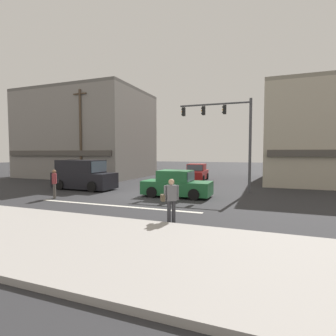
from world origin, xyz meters
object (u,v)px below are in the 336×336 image
(utility_pole_near_left, at_px, (80,134))
(pedestrian_foreground_with_bag, at_px, (171,198))
(van_parked_curbside, at_px, (83,175))
(pedestrian_mid_crossing, at_px, (54,182))
(sedan_approaching_near, at_px, (177,185))
(sedan_waiting_far, at_px, (197,173))
(traffic_light_mast, at_px, (230,128))

(utility_pole_near_left, height_order, pedestrian_foreground_with_bag, utility_pole_near_left)
(van_parked_curbside, distance_m, pedestrian_mid_crossing, 3.85)
(pedestrian_foreground_with_bag, bearing_deg, utility_pole_near_left, 139.93)
(pedestrian_mid_crossing, bearing_deg, van_parked_curbside, 104.40)
(van_parked_curbside, height_order, sedan_approaching_near, van_parked_curbside)
(sedan_waiting_far, bearing_deg, van_parked_curbside, -125.26)
(utility_pole_near_left, distance_m, traffic_light_mast, 13.78)
(sedan_waiting_far, xyz_separation_m, van_parked_curbside, (-6.16, -8.71, 0.29))
(utility_pole_near_left, xyz_separation_m, traffic_light_mast, (13.68, -1.66, -0.05))
(van_parked_curbside, height_order, pedestrian_foreground_with_bag, van_parked_curbside)
(sedan_approaching_near, relative_size, pedestrian_mid_crossing, 2.46)
(sedan_waiting_far, relative_size, sedan_approaching_near, 1.03)
(sedan_waiting_far, xyz_separation_m, sedan_approaching_near, (1.18, -9.35, 0.00))
(pedestrian_mid_crossing, bearing_deg, sedan_waiting_far, 67.30)
(pedestrian_foreground_with_bag, bearing_deg, sedan_waiting_far, 100.91)
(traffic_light_mast, distance_m, pedestrian_mid_crossing, 11.56)
(traffic_light_mast, distance_m, sedan_waiting_far, 8.05)
(van_parked_curbside, bearing_deg, utility_pole_near_left, 130.44)
(sedan_waiting_far, bearing_deg, pedestrian_mid_crossing, -112.70)
(utility_pole_near_left, bearing_deg, van_parked_curbside, -49.56)
(utility_pole_near_left, xyz_separation_m, pedestrian_foreground_with_bag, (12.73, -10.71, -3.40))
(pedestrian_foreground_with_bag, bearing_deg, van_parked_curbside, 144.72)
(traffic_light_mast, height_order, van_parked_curbside, traffic_light_mast)
(traffic_light_mast, height_order, sedan_waiting_far, traffic_light_mast)
(sedan_waiting_far, bearing_deg, utility_pole_near_left, -155.75)
(van_parked_curbside, height_order, pedestrian_mid_crossing, van_parked_curbside)
(traffic_light_mast, relative_size, pedestrian_foreground_with_bag, 3.71)
(traffic_light_mast, relative_size, van_parked_curbside, 1.33)
(pedestrian_mid_crossing, bearing_deg, utility_pole_near_left, 119.92)
(traffic_light_mast, relative_size, sedan_waiting_far, 1.47)
(traffic_light_mast, bearing_deg, van_parked_curbside, -165.32)
(van_parked_curbside, xyz_separation_m, pedestrian_foreground_with_bag, (9.07, -6.42, -0.05))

